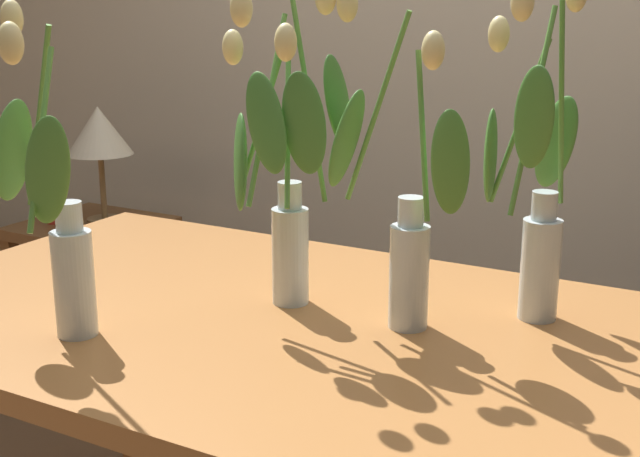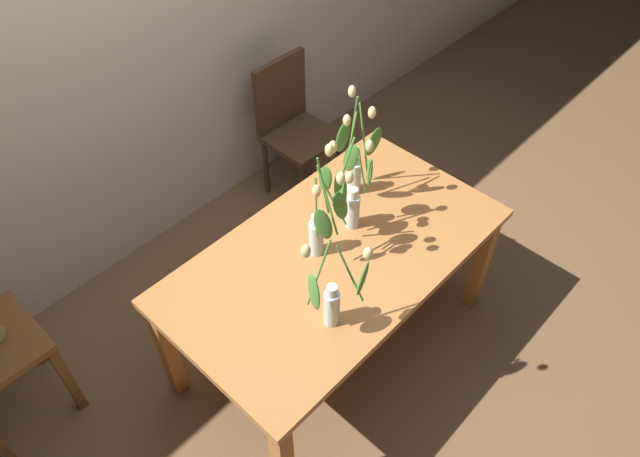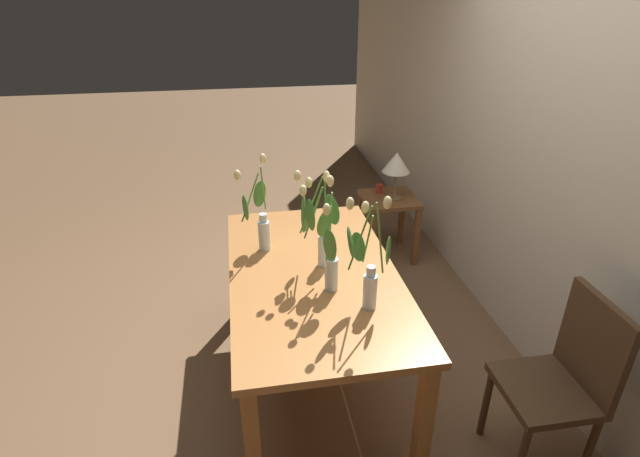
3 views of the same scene
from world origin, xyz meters
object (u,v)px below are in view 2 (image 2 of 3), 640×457
(tulip_vase_0, at_px, (334,298))
(tulip_vase_1, at_px, (324,217))
(dining_table, at_px, (335,265))
(tulip_vase_2, at_px, (355,160))
(dining_chair, at_px, (293,123))
(tulip_vase_3, at_px, (353,199))

(tulip_vase_0, xyz_separation_m, tulip_vase_1, (0.26, 0.29, 0.06))
(dining_table, bearing_deg, tulip_vase_1, 139.17)
(tulip_vase_2, bearing_deg, dining_chair, 64.65)
(dining_table, distance_m, tulip_vase_2, 0.51)
(tulip_vase_1, bearing_deg, dining_chair, 51.85)
(tulip_vase_0, height_order, tulip_vase_1, tulip_vase_1)
(tulip_vase_0, bearing_deg, dining_table, 40.75)
(tulip_vase_0, relative_size, tulip_vase_2, 0.93)
(tulip_vase_1, distance_m, tulip_vase_3, 0.22)
(dining_table, relative_size, tulip_vase_3, 2.81)
(tulip_vase_1, height_order, dining_chair, tulip_vase_1)
(dining_table, distance_m, tulip_vase_0, 0.48)
(tulip_vase_0, height_order, dining_chair, tulip_vase_0)
(tulip_vase_3, bearing_deg, tulip_vase_0, -146.44)
(tulip_vase_3, bearing_deg, dining_chair, 59.68)
(tulip_vase_2, xyz_separation_m, dining_chair, (0.40, 0.84, -0.43))
(tulip_vase_1, bearing_deg, tulip_vase_0, -131.45)
(dining_table, distance_m, tulip_vase_3, 0.33)
(tulip_vase_0, distance_m, tulip_vase_2, 0.80)
(tulip_vase_2, distance_m, tulip_vase_3, 0.23)
(dining_chair, bearing_deg, tulip_vase_2, -115.35)
(dining_table, bearing_deg, tulip_vase_2, 29.84)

